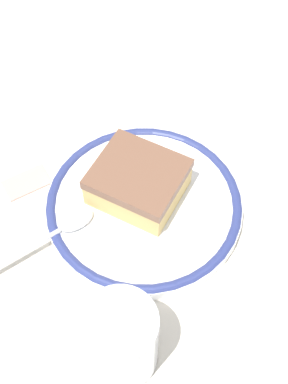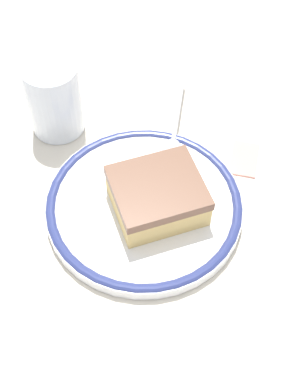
# 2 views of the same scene
# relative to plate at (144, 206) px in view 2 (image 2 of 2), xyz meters

# --- Properties ---
(ground_plane) EXTENTS (2.40, 2.40, 0.00)m
(ground_plane) POSITION_rel_plate_xyz_m (-0.03, -0.01, -0.01)
(ground_plane) COLOR #B7B2A8
(placemat) EXTENTS (0.49, 0.33, 0.00)m
(placemat) POSITION_rel_plate_xyz_m (-0.03, -0.01, -0.01)
(placemat) COLOR beige
(placemat) RESTS_ON ground_plane
(plate) EXTENTS (0.21, 0.21, 0.02)m
(plate) POSITION_rel_plate_xyz_m (0.00, 0.00, 0.00)
(plate) COLOR white
(plate) RESTS_ON placemat
(cake_slice) EXTENTS (0.11, 0.11, 0.04)m
(cake_slice) POSITION_rel_plate_xyz_m (-0.01, -0.00, 0.02)
(cake_slice) COLOR #DBB76B
(cake_slice) RESTS_ON plate
(spoon) EXTENTS (0.11, 0.12, 0.01)m
(spoon) POSITION_rel_plate_xyz_m (0.04, -0.08, 0.01)
(spoon) COLOR silver
(spoon) RESTS_ON plate
(cup) EXTENTS (0.06, 0.06, 0.09)m
(cup) POSITION_rel_plate_xyz_m (0.16, -0.00, 0.03)
(cup) COLOR silver
(cup) RESTS_ON placemat
(sugar_packet) EXTENTS (0.05, 0.06, 0.01)m
(sugar_packet) POSITION_rel_plate_xyz_m (-0.02, -0.13, -0.01)
(sugar_packet) COLOR #E5998C
(sugar_packet) RESTS_ON placemat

